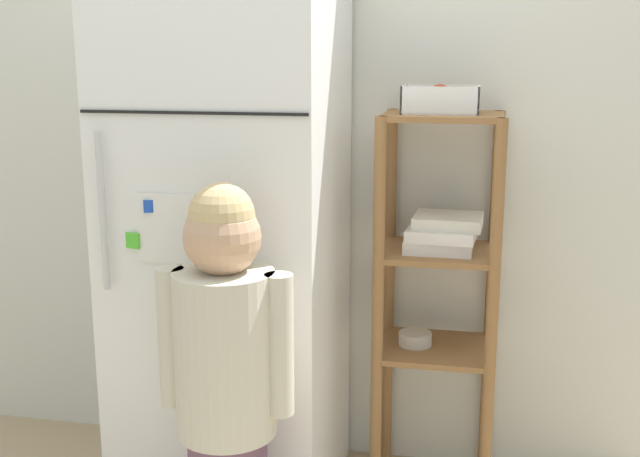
# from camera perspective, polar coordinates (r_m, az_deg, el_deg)

# --- Properties ---
(kitchen_wall_back) EXTENTS (2.51, 0.03, 2.24)m
(kitchen_wall_back) POSITION_cam_1_polar(r_m,az_deg,el_deg) (2.68, -1.23, 6.20)
(kitchen_wall_back) COLOR silver
(kitchen_wall_back) RESTS_ON ground
(refrigerator) EXTENTS (0.64, 0.66, 1.74)m
(refrigerator) POSITION_cam_1_polar(r_m,az_deg,el_deg) (2.44, -6.42, -0.49)
(refrigerator) COLOR white
(refrigerator) RESTS_ON ground
(child_standing) EXTENTS (0.36, 0.27, 1.11)m
(child_standing) POSITION_cam_1_polar(r_m,az_deg,el_deg) (2.04, -6.90, -8.92)
(child_standing) COLOR #66465F
(child_standing) RESTS_ON ground
(pantry_shelf_unit) EXTENTS (0.38, 0.33, 1.24)m
(pantry_shelf_unit) POSITION_cam_1_polar(r_m,az_deg,el_deg) (2.49, 8.63, -2.86)
(pantry_shelf_unit) COLOR olive
(pantry_shelf_unit) RESTS_ON ground
(fruit_bin) EXTENTS (0.23, 0.17, 0.09)m
(fruit_bin) POSITION_cam_1_polar(r_m,az_deg,el_deg) (2.40, 8.98, 9.19)
(fruit_bin) COLOR white
(fruit_bin) RESTS_ON pantry_shelf_unit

